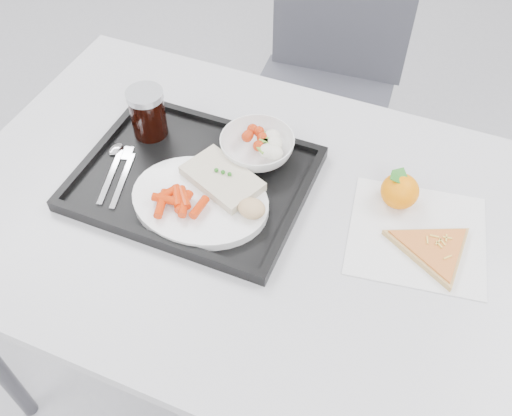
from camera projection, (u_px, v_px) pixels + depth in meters
name	position (u px, v px, depth m)	size (l,w,h in m)	color
table	(252.00, 231.00, 1.16)	(1.20, 0.80, 0.75)	#ADADB0
chair	(327.00, 72.00, 1.74)	(0.45, 0.45, 0.93)	#3B3C44
tray	(194.00, 180.00, 1.15)	(0.45, 0.35, 0.03)	black
dinner_plate	(200.00, 201.00, 1.09)	(0.27, 0.27, 0.02)	white
fish_fillet	(222.00, 178.00, 1.10)	(0.18, 0.14, 0.03)	beige
bread_roll	(252.00, 208.00, 1.05)	(0.07, 0.06, 0.03)	tan
salad_bowl	(257.00, 147.00, 1.16)	(0.15, 0.15, 0.05)	white
cola_glass	(148.00, 112.00, 1.18)	(0.08, 0.08, 0.11)	black
cutlery	(117.00, 166.00, 1.16)	(0.10, 0.17, 0.01)	silver
napkin	(417.00, 235.00, 1.07)	(0.28, 0.28, 0.00)	silver
tangerine	(400.00, 191.00, 1.09)	(0.09, 0.09, 0.07)	orange
pizza_slice	(434.00, 249.00, 1.03)	(0.20, 0.20, 0.02)	tan
carrot_pile	(176.00, 201.00, 1.06)	(0.10, 0.08, 0.02)	red
salad_contents	(265.00, 142.00, 1.16)	(0.10, 0.08, 0.03)	#B22C0C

